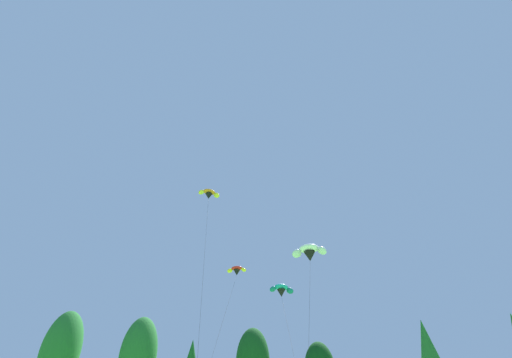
{
  "coord_description": "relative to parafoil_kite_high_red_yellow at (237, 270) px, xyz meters",
  "views": [
    {
      "loc": [
        6.5,
        2.91,
        2.29
      ],
      "look_at": [
        2.32,
        20.78,
        14.82
      ],
      "focal_mm": 23.2,
      "sensor_mm": 36.0,
      "label": 1
    }
  ],
  "objects": [
    {
      "name": "treeline_tree_a",
      "position": [
        -33.45,
        16.03,
        -5.1
      ],
      "size": [
        5.93,
        5.93,
        15.3
      ],
      "color": "#472D19",
      "rests_on": "ground_plane"
    },
    {
      "name": "treeline_tree_b",
      "position": [
        -20.72,
        17.82,
        -5.82
      ],
      "size": [
        5.61,
        5.61,
        14.11
      ],
      "color": "#472D19",
      "rests_on": "ground_plane"
    },
    {
      "name": "treeline_tree_f",
      "position": [
        21.53,
        20.13,
        -6.68
      ],
      "size": [
        4.3,
        4.3,
        12.27
      ],
      "color": "#472D19",
      "rests_on": "ground_plane"
    },
    {
      "name": "parafoil_kite_high_red_yellow",
      "position": [
        0.0,
        0.0,
        0.0
      ],
      "size": [
        2.89,
        13.64,
        13.27
      ],
      "color": "red"
    },
    {
      "name": "parafoil_kite_mid_white",
      "position": [
        8.12,
        -1.48,
        0.79
      ],
      "size": [
        3.8,
        12.0,
        14.38
      ],
      "color": "white"
    },
    {
      "name": "parafoil_kite_far_orange",
      "position": [
        -2.64,
        -3.46,
        8.1
      ],
      "size": [
        5.63,
        10.79,
        21.46
      ],
      "color": "orange"
    },
    {
      "name": "parafoil_kite_low_teal",
      "position": [
        4.36,
        3.07,
        -1.56
      ],
      "size": [
        4.9,
        16.87,
        11.95
      ],
      "color": "teal"
    }
  ]
}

